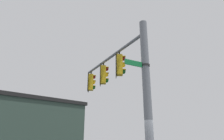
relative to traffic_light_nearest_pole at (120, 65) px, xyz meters
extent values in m
cylinder|color=slate|center=(1.80, 0.94, -2.01)|extent=(0.32, 0.32, 6.68)
cylinder|color=slate|center=(-0.86, -0.48, 0.77)|extent=(5.39, 2.95, 0.15)
cylinder|color=black|center=(0.00, -0.02, 0.61)|extent=(0.08, 0.08, 0.18)
cube|color=gold|center=(0.00, -0.02, -0.01)|extent=(0.36, 0.30, 1.05)
sphere|color=#590F0F|center=(0.00, 0.17, 0.34)|extent=(0.22, 0.22, 0.22)
cube|color=gold|center=(0.00, 0.19, 0.44)|extent=(0.24, 0.20, 0.03)
sphere|color=yellow|center=(0.00, 0.17, -0.01)|extent=(0.22, 0.22, 0.22)
cube|color=gold|center=(0.00, 0.19, 0.09)|extent=(0.24, 0.20, 0.03)
sphere|color=#0F4C19|center=(0.00, 0.17, -0.36)|extent=(0.22, 0.22, 0.22)
cube|color=gold|center=(0.00, 0.19, -0.26)|extent=(0.24, 0.20, 0.03)
cube|color=black|center=(0.00, -0.19, -0.01)|extent=(0.54, 0.03, 1.22)
cylinder|color=black|center=(-1.61, -0.87, 0.61)|extent=(0.08, 0.08, 0.18)
cube|color=gold|center=(-1.61, -0.87, -0.01)|extent=(0.36, 0.30, 1.05)
sphere|color=#590F0F|center=(-1.61, -0.69, 0.34)|extent=(0.22, 0.22, 0.22)
cube|color=gold|center=(-1.61, -0.67, 0.44)|extent=(0.24, 0.20, 0.03)
sphere|color=yellow|center=(-1.61, -0.69, -0.01)|extent=(0.22, 0.22, 0.22)
cube|color=gold|center=(-1.61, -0.67, 0.09)|extent=(0.24, 0.20, 0.03)
sphere|color=#0F4C19|center=(-1.61, -0.69, -0.36)|extent=(0.22, 0.22, 0.22)
cube|color=gold|center=(-1.61, -0.67, -0.26)|extent=(0.24, 0.20, 0.03)
cube|color=black|center=(-1.61, -1.04, -0.01)|extent=(0.54, 0.03, 1.22)
cylinder|color=black|center=(-3.22, -1.73, 0.61)|extent=(0.08, 0.08, 0.18)
cube|color=gold|center=(-3.22, -1.73, -0.01)|extent=(0.36, 0.30, 1.05)
sphere|color=#590F0F|center=(-3.22, -1.54, 0.34)|extent=(0.22, 0.22, 0.22)
cube|color=gold|center=(-3.22, -1.52, 0.44)|extent=(0.24, 0.20, 0.03)
sphere|color=yellow|center=(-3.22, -1.54, -0.01)|extent=(0.22, 0.22, 0.22)
cube|color=gold|center=(-3.22, -1.52, 0.09)|extent=(0.24, 0.20, 0.03)
sphere|color=#0F4C19|center=(-3.22, -1.54, -0.36)|extent=(0.22, 0.22, 0.22)
cube|color=gold|center=(-3.22, -1.52, -0.26)|extent=(0.24, 0.20, 0.03)
cube|color=black|center=(-3.22, -1.90, -0.01)|extent=(0.54, 0.03, 1.22)
cube|color=#147238|center=(2.08, 0.42, -0.69)|extent=(0.41, 0.73, 0.22)
cube|color=white|center=(2.08, 0.43, -0.69)|extent=(0.39, 0.72, 0.04)
cylinder|color=#262626|center=(1.80, 0.94, -0.69)|extent=(0.36, 0.36, 0.08)
cube|color=#33473D|center=(-8.24, -7.76, -2.95)|extent=(9.62, 10.02, 4.81)
cube|color=black|center=(-10.38, -9.60, -2.71)|extent=(5.98, 6.70, 0.30)
cube|color=black|center=(-8.24, -7.76, -0.39)|extent=(10.01, 10.42, 0.30)
camera|label=1|loc=(9.49, -0.51, -3.54)|focal=32.56mm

